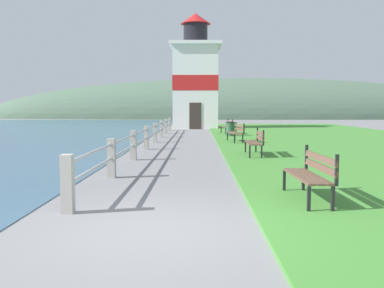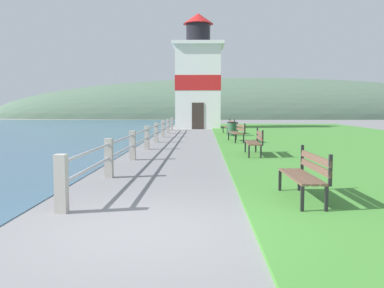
% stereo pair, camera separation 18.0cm
% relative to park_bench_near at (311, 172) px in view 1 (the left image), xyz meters
% --- Properties ---
extents(ground_plane, '(160.00, 160.00, 0.00)m').
position_rel_park_bench_near_xyz_m(ground_plane, '(-2.60, -1.78, -0.54)').
color(ground_plane, slate).
extents(grass_verge, '(12.00, 43.54, 0.06)m').
position_rel_park_bench_near_xyz_m(grass_verge, '(4.90, 12.73, -0.51)').
color(grass_verge, '#428433').
rests_on(grass_verge, ground_plane).
extents(seawall_railing, '(0.18, 23.85, 0.93)m').
position_rel_park_bench_near_xyz_m(seawall_railing, '(-3.99, 11.06, -0.01)').
color(seawall_railing, '#A8A399').
rests_on(seawall_railing, ground_plane).
extents(park_bench_near, '(0.52, 1.72, 0.94)m').
position_rel_park_bench_near_xyz_m(park_bench_near, '(0.00, 0.00, 0.00)').
color(park_bench_near, brown).
rests_on(park_bench_near, ground_plane).
extents(park_bench_midway, '(0.53, 1.81, 0.94)m').
position_rel_park_bench_near_xyz_m(park_bench_midway, '(-0.03, 6.94, 0.00)').
color(park_bench_midway, brown).
rests_on(park_bench_midway, ground_plane).
extents(park_bench_far, '(0.67, 1.90, 0.94)m').
position_rel_park_bench_near_xyz_m(park_bench_far, '(-0.17, 12.56, 0.00)').
color(park_bench_far, brown).
rests_on(park_bench_far, ground_plane).
extents(park_bench_by_lighthouse, '(0.66, 1.64, 0.94)m').
position_rel_park_bench_near_xyz_m(park_bench_by_lighthouse, '(-0.17, 18.57, -0.00)').
color(park_bench_by_lighthouse, brown).
rests_on(park_bench_by_lighthouse, ground_plane).
extents(lighthouse, '(3.95, 3.95, 8.97)m').
position_rel_park_bench_near_xyz_m(lighthouse, '(-2.18, 26.69, 3.27)').
color(lighthouse, white).
rests_on(lighthouse, ground_plane).
extents(trash_bin, '(0.54, 0.54, 0.84)m').
position_rel_park_bench_near_xyz_m(trash_bin, '(-0.17, 16.57, -0.11)').
color(trash_bin, '#2D5138').
rests_on(trash_bin, ground_plane).
extents(distant_hillside, '(80.00, 16.00, 12.00)m').
position_rel_park_bench_near_xyz_m(distant_hillside, '(5.40, 57.25, -0.54)').
color(distant_hillside, '#4C6651').
rests_on(distant_hillside, ground_plane).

